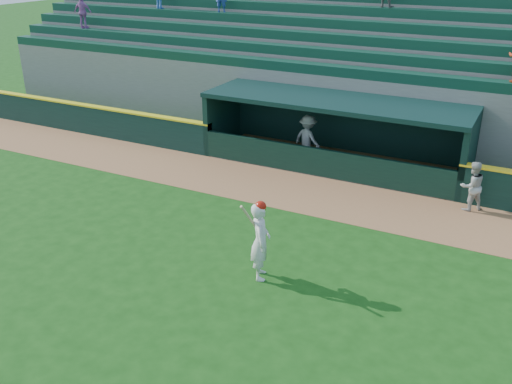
% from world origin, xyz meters
% --- Properties ---
extents(ground, '(120.00, 120.00, 0.00)m').
position_xyz_m(ground, '(0.00, 0.00, 0.00)').
color(ground, '#154210').
rests_on(ground, ground).
extents(warning_track, '(40.00, 3.00, 0.01)m').
position_xyz_m(warning_track, '(0.00, 4.90, 0.01)').
color(warning_track, '#915F3A').
rests_on(warning_track, ground).
extents(field_wall_left, '(15.50, 0.30, 1.20)m').
position_xyz_m(field_wall_left, '(-12.25, 6.55, 0.60)').
color(field_wall_left, black).
rests_on(field_wall_left, ground).
extents(wall_stripe_left, '(15.50, 0.32, 0.06)m').
position_xyz_m(wall_stripe_left, '(-12.25, 6.55, 1.23)').
color(wall_stripe_left, yellow).
rests_on(wall_stripe_left, field_wall_left).
extents(dugout_player_front, '(0.95, 0.93, 1.54)m').
position_xyz_m(dugout_player_front, '(4.99, 6.03, 0.77)').
color(dugout_player_front, '#A9A9A4').
rests_on(dugout_player_front, ground).
extents(dugout_player_inside, '(1.28, 0.99, 1.75)m').
position_xyz_m(dugout_player_inside, '(-1.00, 7.67, 0.87)').
color(dugout_player_inside, '#A7A7A2').
rests_on(dugout_player_inside, ground).
extents(dugout, '(9.40, 2.80, 2.46)m').
position_xyz_m(dugout, '(0.00, 8.00, 1.36)').
color(dugout, slate).
rests_on(dugout, ground).
extents(stands, '(34.50, 6.30, 7.52)m').
position_xyz_m(stands, '(0.01, 12.58, 2.40)').
color(stands, slate).
rests_on(stands, ground).
extents(batter_at_plate, '(0.74, 0.88, 2.02)m').
position_xyz_m(batter_at_plate, '(1.08, -0.27, 1.00)').
color(batter_at_plate, silver).
rests_on(batter_at_plate, ground).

